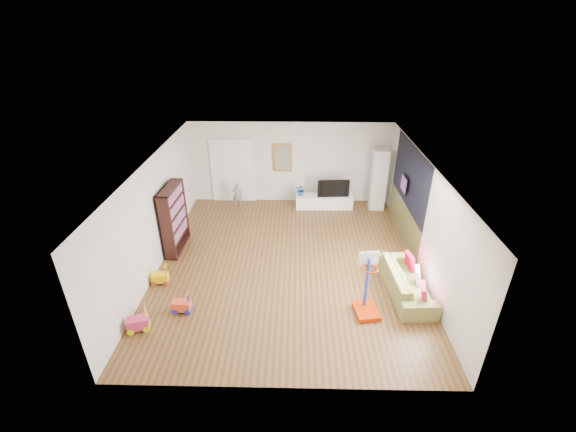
{
  "coord_description": "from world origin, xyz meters",
  "views": [
    {
      "loc": [
        0.19,
        -8.21,
        5.7
      ],
      "look_at": [
        0.0,
        0.4,
        1.15
      ],
      "focal_mm": 24.0,
      "sensor_mm": 36.0,
      "label": 1
    }
  ],
  "objects_px": {
    "media_console": "(324,201)",
    "basketball_hoop": "(369,287)",
    "sofa": "(407,281)",
    "bookshelf": "(174,219)"
  },
  "relations": [
    {
      "from": "bookshelf",
      "to": "sofa",
      "type": "relative_size",
      "value": 0.88
    },
    {
      "from": "sofa",
      "to": "bookshelf",
      "type": "bearing_deg",
      "value": 69.49
    },
    {
      "from": "media_console",
      "to": "sofa",
      "type": "relative_size",
      "value": 0.9
    },
    {
      "from": "basketball_hoop",
      "to": "media_console",
      "type": "bearing_deg",
      "value": 88.26
    },
    {
      "from": "media_console",
      "to": "basketball_hoop",
      "type": "height_order",
      "value": "basketball_hoop"
    },
    {
      "from": "media_console",
      "to": "basketball_hoop",
      "type": "xyz_separation_m",
      "value": [
        0.6,
        -5.08,
        0.5
      ]
    },
    {
      "from": "sofa",
      "to": "media_console",
      "type": "bearing_deg",
      "value": 16.91
    },
    {
      "from": "sofa",
      "to": "basketball_hoop",
      "type": "bearing_deg",
      "value": 122.64
    },
    {
      "from": "media_console",
      "to": "bookshelf",
      "type": "bearing_deg",
      "value": -149.39
    },
    {
      "from": "bookshelf",
      "to": "basketball_hoop",
      "type": "height_order",
      "value": "bookshelf"
    }
  ]
}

